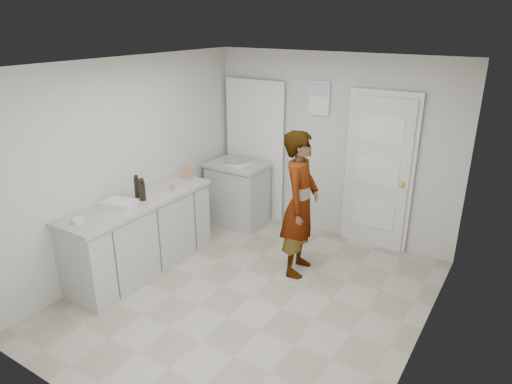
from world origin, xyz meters
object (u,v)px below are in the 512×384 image
Objects in this scene: oil_cruet_a at (142,190)px; egg_bowl at (78,221)px; baking_dish at (119,204)px; spice_jar at (172,187)px; cake_mix_box at (187,172)px; person at (300,204)px; oil_cruet_b at (137,187)px.

oil_cruet_a is 0.82m from egg_bowl.
spice_jar is at bearing 76.93° from baking_dish.
oil_cruet_a reaches higher than cake_mix_box.
spice_jar is 0.21× the size of baking_dish.
cake_mix_box is at bearing 105.53° from spice_jar.
person is 14.49× the size of egg_bowl.
cake_mix_box reaches higher than egg_bowl.
egg_bowl is at bearing 126.31° from person.
spice_jar is at bearing 99.39° from person.
oil_cruet_a is 0.98× the size of oil_cruet_b.
oil_cruet_a reaches higher than egg_bowl.
person is 2.06m from baking_dish.
oil_cruet_a is (0.06, -0.86, 0.04)m from cake_mix_box.
cake_mix_box is 0.44m from spice_jar.
oil_cruet_b is at bearing -114.07° from spice_jar.
baking_dish is (-1.64, -1.25, 0.08)m from person.
person is 2.43m from egg_bowl.
cake_mix_box is at bearing 83.43° from person.
oil_cruet_b reaches higher than oil_cruet_a.
oil_cruet_a is (-0.06, -0.43, 0.09)m from spice_jar.
oil_cruet_b is (-0.18, -0.40, 0.09)m from spice_jar.
person is 1.60m from cake_mix_box.
oil_cruet_a is at bearing -15.21° from oil_cruet_b.
person is 6.31× the size of oil_cruet_a.
baking_dish is at bearing 89.14° from egg_bowl.
person is 1.92m from oil_cruet_b.
baking_dish is at bearing -103.07° from spice_jar.
person reaches higher than baking_dish.
egg_bowl is at bearing -97.84° from spice_jar.
baking_dish reaches higher than egg_bowl.
oil_cruet_a is at bearing 68.47° from baking_dish.
oil_cruet_b is 0.70× the size of baking_dish.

